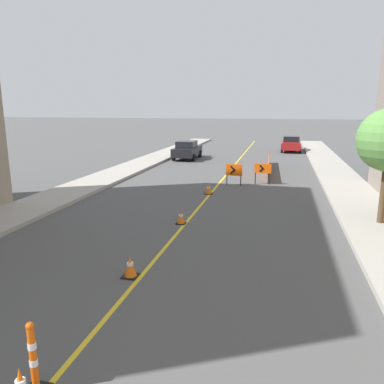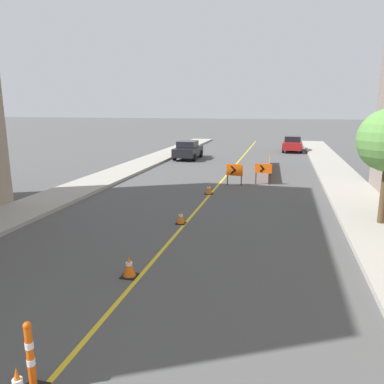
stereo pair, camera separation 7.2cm
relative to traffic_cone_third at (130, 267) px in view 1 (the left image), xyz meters
The scene contains 12 objects.
lane_stripe 14.62m from the traffic_cone_third, 88.94° to the left, with size 0.12×54.77×0.01m.
sidewalk_left 16.17m from the traffic_cone_third, 115.34° to the left, with size 2.59×54.77×0.18m.
sidewalk_right 16.41m from the traffic_cone_third, 62.95° to the left, with size 2.59×54.77×0.18m.
traffic_cone_third is the anchor object (origin of this frame).
traffic_cone_fourth 4.85m from the traffic_cone_third, 88.75° to the left, with size 0.38×0.38×0.52m.
traffic_cone_fifth 10.15m from the traffic_cone_third, 89.02° to the left, with size 0.44×0.44×0.52m.
delineator_post_front 4.26m from the traffic_cone_third, 88.00° to the right, with size 0.38×0.38×1.24m.
arrow_barricade_primary 12.71m from the traffic_cone_third, 84.63° to the left, with size 0.95×0.14×1.25m.
arrow_barricade_secondary 13.63m from the traffic_cone_third, 78.17° to the left, with size 0.98×0.15×1.23m.
safety_mesh_fence 18.05m from the traffic_cone_third, 80.57° to the left, with size 0.38×8.66×0.92m.
parked_car_curb_near 23.39m from the traffic_cone_third, 100.41° to the left, with size 1.93×4.31×1.59m.
parked_car_curb_mid 31.21m from the traffic_cone_third, 81.30° to the left, with size 1.94×4.32×1.59m.
Camera 1 is at (3.51, 4.09, 4.47)m, focal length 35.00 mm.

